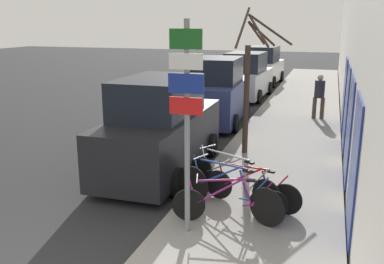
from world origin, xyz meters
The scene contains 14 objects.
ground_plane centered at (0.00, 11.20, 0.00)m, with size 80.00×80.00×0.00m, color #28282B.
sidewalk_curb centered at (2.60, 14.00, 0.07)m, with size 3.20×32.00×0.15m.
building_facade centered at (4.35, 13.93, 3.23)m, with size 0.23×32.00×6.50m.
signpost centered at (1.57, 2.72, 2.23)m, with size 0.59×0.11×3.58m.
bicycle_0 centered at (2.19, 3.32, 0.51)m, with size 2.04×0.67×0.84m.
bicycle_1 centered at (2.07, 3.68, 0.56)m, with size 2.24×1.00×0.98m.
bicycle_2 centered at (2.44, 4.09, 0.51)m, with size 2.00×0.61×0.83m.
bicycle_3 centered at (2.00, 4.28, 0.57)m, with size 2.18×1.42×0.98m.
parked_car_0 centered at (-0.17, 5.85, 1.08)m, with size 2.05×4.82×2.38m.
parked_car_1 centered at (-0.21, 11.40, 1.10)m, with size 2.19×4.35×2.42m.
parked_car_2 centered at (-0.19, 17.02, 1.01)m, with size 2.19×4.44×2.23m.
parked_car_3 centered at (-0.12, 22.03, 1.02)m, with size 2.11×4.51×2.25m.
pedestrian_near centered at (3.40, 12.62, 1.10)m, with size 0.43×0.37×1.65m.
street_tree centered at (1.69, 7.56, 2.08)m, with size 1.19×2.14×3.89m.
Camera 1 is at (3.75, -3.69, 3.69)m, focal length 40.00 mm.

